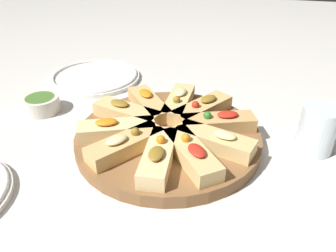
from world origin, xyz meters
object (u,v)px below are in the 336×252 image
Objects in this scene: plate_right at (95,77)px; dipping_bowl at (41,104)px; serving_board at (168,137)px; water_glass at (317,130)px.

dipping_bowl is at bearing 167.83° from plate_right.
plate_right is 2.96× the size of dipping_bowl.
serving_board reaches higher than plate_right.
dipping_bowl reaches higher than serving_board.
plate_right is 0.19m from dipping_bowl.
dipping_bowl reaches higher than plate_right.
water_glass reaches higher than dipping_bowl.
serving_board is 4.00× the size of water_glass.
serving_board is 4.32× the size of dipping_bowl.
plate_right is at bearing 46.72° from serving_board.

